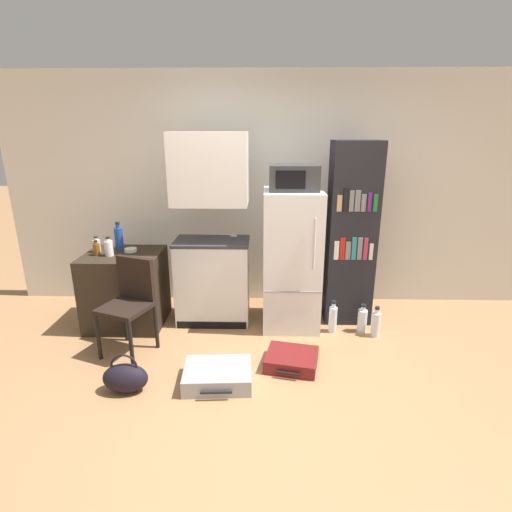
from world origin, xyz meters
The scene contains 19 objects.
ground_plane centered at (0.00, 0.00, 0.00)m, with size 24.00×24.00×0.00m, color #A3754C.
wall_back centered at (0.20, 2.00, 1.31)m, with size 6.40×0.10×2.62m.
side_table centered at (-1.49, 1.26, 0.39)m, with size 0.77×0.67×0.79m.
kitchen_hutch centered at (-0.57, 1.37, 0.92)m, with size 0.78×0.47×1.98m.
refrigerator centered at (0.26, 1.30, 0.72)m, with size 0.58×0.63×1.44m.
microwave centered at (0.26, 1.30, 1.56)m, with size 0.47×0.38×0.25m.
bookshelf centered at (0.88, 1.43, 0.95)m, with size 0.48×0.36×1.91m.
bottle_clear_short centered at (-1.76, 1.31, 0.86)m, with size 0.08×0.08×0.17m.
bottle_blue_soda centered at (-1.57, 1.43, 0.91)m, with size 0.09×0.09×0.29m.
bottle_amber_beer centered at (-1.72, 1.21, 0.85)m, with size 0.06×0.06×0.15m.
bottle_milk_white centered at (-1.59, 1.19, 0.87)m, with size 0.08×0.08×0.20m.
bowl centered at (-1.42, 1.33, 0.80)m, with size 0.13×0.13×0.04m.
chair centered at (-1.25, 0.73, 0.54)m, with size 0.52×0.52×0.89m.
suitcase_large_flat centered at (-0.40, 0.20, 0.07)m, with size 0.57×0.47×0.14m.
suitcase_small_flat centered at (0.22, 0.47, 0.06)m, with size 0.51×0.47×0.12m.
handbag centered at (-1.12, 0.08, 0.12)m, with size 0.36×0.20×0.33m.
water_bottle_front centered at (1.10, 1.03, 0.14)m, with size 0.09×0.09×0.32m.
water_bottle_middle centered at (0.69, 1.11, 0.15)m, with size 0.08×0.08×0.35m.
water_bottle_back centered at (0.99, 1.11, 0.13)m, with size 0.10×0.10×0.31m.
Camera 1 is at (-0.02, -2.62, 2.01)m, focal length 28.00 mm.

